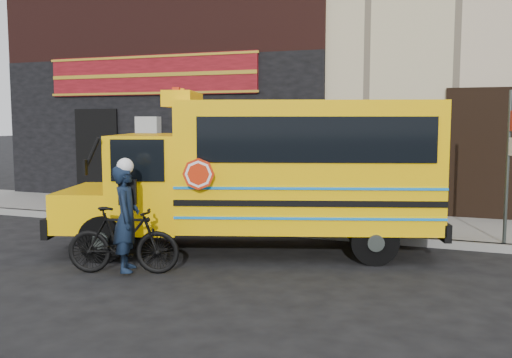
{
  "coord_description": "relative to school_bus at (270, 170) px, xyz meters",
  "views": [
    {
      "loc": [
        3.52,
        -8.6,
        2.44
      ],
      "look_at": [
        -0.46,
        1.85,
        1.25
      ],
      "focal_mm": 40.0,
      "sensor_mm": 36.0,
      "label": 1
    }
  ],
  "objects": [
    {
      "name": "bicycle",
      "position": [
        -1.63,
        -2.31,
        -0.98
      ],
      "size": [
        1.84,
        1.02,
        1.07
      ],
      "primitive_type": "imported",
      "rotation": [
        0.0,
        0.0,
        1.88
      ],
      "color": "black",
      "rests_on": "ground"
    },
    {
      "name": "school_bus",
      "position": [
        0.0,
        0.0,
        0.0
      ],
      "size": [
        7.22,
        4.2,
        2.92
      ],
      "color": "black",
      "rests_on": "ground"
    },
    {
      "name": "curb",
      "position": [
        -0.06,
        1.4,
        -1.43
      ],
      "size": [
        40.0,
        0.2,
        0.15
      ],
      "primitive_type": "cube",
      "color": "gray",
      "rests_on": "ground"
    },
    {
      "name": "sidewalk",
      "position": [
        -0.06,
        2.9,
        -1.43
      ],
      "size": [
        40.0,
        3.0,
        0.15
      ],
      "primitive_type": "cube",
      "color": "slate",
      "rests_on": "ground"
    },
    {
      "name": "cyclist",
      "position": [
        -1.57,
        -2.29,
        -0.67
      ],
      "size": [
        0.62,
        0.72,
        1.67
      ],
      "primitive_type": "imported",
      "rotation": [
        0.0,
        0.0,
        2.02
      ],
      "color": "black",
      "rests_on": "ground"
    },
    {
      "name": "building",
      "position": [
        -0.1,
        9.25,
        4.62
      ],
      "size": [
        20.0,
        10.7,
        12.0
      ],
      "color": "tan",
      "rests_on": "sidewalk"
    },
    {
      "name": "ground",
      "position": [
        -0.06,
        -1.2,
        -1.51
      ],
      "size": [
        120.0,
        120.0,
        0.0
      ],
      "primitive_type": "plane",
      "color": "black",
      "rests_on": "ground"
    },
    {
      "name": "sign_pole",
      "position": [
        4.08,
        1.5,
        0.13
      ],
      "size": [
        0.12,
        0.25,
        2.96
      ],
      "color": "#383E3A",
      "rests_on": "ground"
    }
  ]
}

